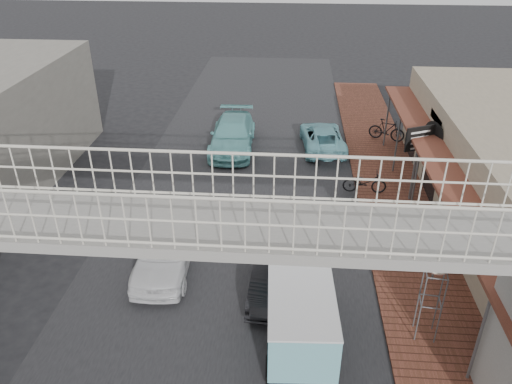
% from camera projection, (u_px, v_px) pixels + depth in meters
% --- Properties ---
extents(ground, '(120.00, 120.00, 0.00)m').
position_uv_depth(ground, '(221.00, 291.00, 16.13)').
color(ground, black).
rests_on(ground, ground).
extents(road_strip, '(10.00, 60.00, 0.01)m').
position_uv_depth(road_strip, '(221.00, 291.00, 16.13)').
color(road_strip, black).
rests_on(road_strip, ground).
extents(sidewalk, '(3.00, 40.00, 0.10)m').
position_uv_depth(sidewalk, '(408.00, 245.00, 18.29)').
color(sidewalk, brown).
rests_on(sidewalk, ground).
extents(footbridge, '(16.40, 2.40, 6.34)m').
position_uv_depth(footbridge, '(192.00, 299.00, 11.10)').
color(footbridge, gray).
rests_on(footbridge, ground).
extents(white_hatchback, '(1.95, 4.52, 1.52)m').
position_uv_depth(white_hatchback, '(166.00, 248.00, 16.93)').
color(white_hatchback, white).
rests_on(white_hatchback, ground).
extents(dark_sedan, '(1.75, 4.24, 1.37)m').
position_uv_depth(dark_sedan, '(277.00, 269.00, 16.04)').
color(dark_sedan, black).
rests_on(dark_sedan, ground).
extents(angkot_curb, '(2.44, 4.58, 1.22)m').
position_uv_depth(angkot_curb, '(323.00, 137.00, 25.70)').
color(angkot_curb, '#69ACB6').
rests_on(angkot_curb, ground).
extents(angkot_far, '(2.23, 5.27, 1.52)m').
position_uv_depth(angkot_far, '(233.00, 135.00, 25.62)').
color(angkot_far, '#68B3B4').
rests_on(angkot_far, ground).
extents(angkot_van, '(2.02, 4.09, 1.97)m').
position_uv_depth(angkot_van, '(300.00, 309.00, 13.60)').
color(angkot_van, black).
rests_on(angkot_van, ground).
extents(motorcycle_near, '(1.87, 0.69, 0.98)m').
position_uv_depth(motorcycle_near, '(365.00, 182.00, 21.44)').
color(motorcycle_near, black).
rests_on(motorcycle_near, sidewalk).
extents(motorcycle_far, '(1.98, 1.21, 1.15)m').
position_uv_depth(motorcycle_far, '(387.00, 130.00, 26.40)').
color(motorcycle_far, black).
rests_on(motorcycle_far, sidewalk).
extents(street_clock, '(0.75, 0.63, 2.96)m').
position_uv_depth(street_clock, '(438.00, 266.00, 13.15)').
color(street_clock, '#59595B').
rests_on(street_clock, sidewalk).
extents(arrow_sign, '(2.05, 1.40, 3.41)m').
position_uv_depth(arrow_sign, '(438.00, 136.00, 20.06)').
color(arrow_sign, '#59595B').
rests_on(arrow_sign, sidewalk).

